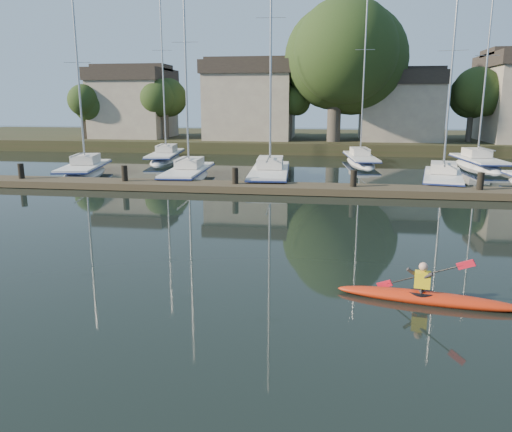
# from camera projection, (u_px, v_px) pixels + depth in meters

# --- Properties ---
(ground) EXTENTS (160.00, 160.00, 0.00)m
(ground) POSITION_uv_depth(u_px,v_px,m) (248.00, 295.00, 11.92)
(ground) COLOR black
(ground) RESTS_ON ground
(kayak) EXTENTS (4.15, 1.25, 1.32)m
(kayak) POSITION_uv_depth(u_px,v_px,m) (426.00, 295.00, 11.44)
(kayak) COLOR red
(kayak) RESTS_ON ground
(dock) EXTENTS (34.00, 2.00, 1.80)m
(dock) POSITION_uv_depth(u_px,v_px,m) (293.00, 188.00, 25.37)
(dock) COLOR #483C29
(dock) RESTS_ON ground
(sailboat_0) EXTENTS (3.64, 7.84, 12.00)m
(sailboat_0) POSITION_uv_depth(u_px,v_px,m) (85.00, 177.00, 31.85)
(sailboat_0) COLOR white
(sailboat_0) RESTS_ON ground
(sailboat_1) EXTENTS (2.49, 8.39, 13.56)m
(sailboat_1) POSITION_uv_depth(u_px,v_px,m) (188.00, 181.00, 30.10)
(sailboat_1) COLOR white
(sailboat_1) RESTS_ON ground
(sailboat_2) EXTENTS (2.85, 9.58, 15.64)m
(sailboat_2) POSITION_uv_depth(u_px,v_px,m) (270.00, 183.00, 29.63)
(sailboat_2) COLOR white
(sailboat_2) RESTS_ON ground
(sailboat_3) EXTENTS (3.45, 7.98, 12.47)m
(sailboat_3) POSITION_uv_depth(u_px,v_px,m) (442.00, 187.00, 27.99)
(sailboat_3) COLOR white
(sailboat_3) RESTS_ON ground
(sailboat_5) EXTENTS (3.19, 8.87, 14.37)m
(sailboat_5) POSITION_uv_depth(u_px,v_px,m) (166.00, 162.00, 39.79)
(sailboat_5) COLOR white
(sailboat_5) RESTS_ON ground
(sailboat_6) EXTENTS (2.71, 8.99, 14.08)m
(sailboat_6) POSITION_uv_depth(u_px,v_px,m) (360.00, 165.00, 37.95)
(sailboat_6) COLOR white
(sailboat_6) RESTS_ON ground
(sailboat_7) EXTENTS (2.77, 8.35, 13.24)m
(sailboat_7) POSITION_uv_depth(u_px,v_px,m) (477.00, 169.00, 35.62)
(sailboat_7) COLOR white
(sailboat_7) RESTS_ON ground
(shore) EXTENTS (90.00, 25.25, 12.75)m
(shore) POSITION_uv_depth(u_px,v_px,m) (330.00, 115.00, 49.80)
(shore) COLOR #272D16
(shore) RESTS_ON ground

